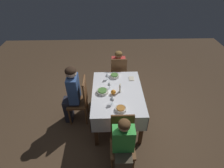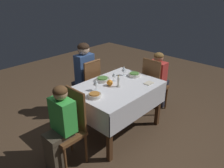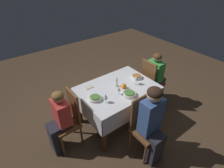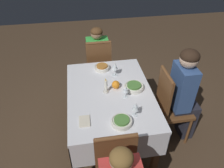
{
  "view_description": "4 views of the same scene",
  "coord_description": "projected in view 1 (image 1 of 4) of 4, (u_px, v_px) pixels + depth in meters",
  "views": [
    {
      "loc": [
        -2.36,
        0.16,
        2.75
      ],
      "look_at": [
        0.07,
        0.09,
        0.87
      ],
      "focal_mm": 28.0,
      "sensor_mm": 36.0,
      "label": 1
    },
    {
      "loc": [
        -2.11,
        -1.88,
        2.07
      ],
      "look_at": [
        -0.09,
        0.01,
        0.81
      ],
      "focal_mm": 35.0,
      "sensor_mm": 36.0,
      "label": 2
    },
    {
      "loc": [
        1.46,
        1.79,
        2.43
      ],
      "look_at": [
        0.05,
        -0.09,
        0.8
      ],
      "focal_mm": 28.0,
      "sensor_mm": 36.0,
      "label": 3
    },
    {
      "loc": [
        1.76,
        -0.27,
        2.24
      ],
      "look_at": [
        0.03,
        0.02,
        0.89
      ],
      "focal_mm": 35.0,
      "sensor_mm": 36.0,
      "label": 4
    }
  ],
  "objects": [
    {
      "name": "napkin_red_folded",
      "position": [
        131.0,
        79.0,
        3.39
      ],
      "size": [
        0.14,
        0.1,
        0.01
      ],
      "rotation": [
        0.0,
        0.0,
        -0.02
      ],
      "color": "beige",
      "rests_on": "dining_table"
    },
    {
      "name": "wine_glass_west",
      "position": [
        112.0,
        98.0,
        2.78
      ],
      "size": [
        0.07,
        0.07,
        0.16
      ],
      "color": "white",
      "rests_on": "dining_table"
    },
    {
      "name": "wine_glass_east",
      "position": [
        107.0,
        75.0,
        3.32
      ],
      "size": [
        0.07,
        0.07,
        0.15
      ],
      "color": "white",
      "rests_on": "dining_table"
    },
    {
      "name": "bowl_north",
      "position": [
        102.0,
        91.0,
        3.06
      ],
      "size": [
        0.21,
        0.21,
        0.06
      ],
      "color": "silver",
      "rests_on": "dining_table"
    },
    {
      "name": "wine_glass_north",
      "position": [
        109.0,
        84.0,
        3.11
      ],
      "size": [
        0.06,
        0.06,
        0.14
      ],
      "color": "white",
      "rests_on": "dining_table"
    },
    {
      "name": "ground_plane",
      "position": [
        117.0,
        120.0,
        3.56
      ],
      "size": [
        8.0,
        8.0,
        0.0
      ],
      "primitive_type": "plane",
      "color": "#4C3826"
    },
    {
      "name": "candle_centerpiece",
      "position": [
        120.0,
        89.0,
        3.05
      ],
      "size": [
        0.06,
        0.06,
        0.18
      ],
      "color": "beige",
      "rests_on": "dining_table"
    },
    {
      "name": "dining_table",
      "position": [
        117.0,
        96.0,
        3.16
      ],
      "size": [
        1.24,
        0.9,
        0.75
      ],
      "color": "silver",
      "rests_on": "ground_plane"
    },
    {
      "name": "person_child_red",
      "position": [
        118.0,
        69.0,
        4.01
      ],
      "size": [
        0.33,
        0.3,
        1.05
      ],
      "rotation": [
        0.0,
        0.0,
        1.57
      ],
      "color": "#282833",
      "rests_on": "ground_plane"
    },
    {
      "name": "chair_west",
      "position": [
        122.0,
        141.0,
        2.56
      ],
      "size": [
        0.37,
        0.36,
        0.98
      ],
      "rotation": [
        0.0,
        0.0,
        -1.57
      ],
      "color": "brown",
      "rests_on": "ground_plane"
    },
    {
      "name": "person_adult_denim",
      "position": [
        72.0,
        92.0,
        3.17
      ],
      "size": [
        0.3,
        0.34,
        1.23
      ],
      "rotation": [
        0.0,
        0.0,
        3.14
      ],
      "color": "#282833",
      "rests_on": "ground_plane"
    },
    {
      "name": "orange_fruit",
      "position": [
        113.0,
        92.0,
        3.01
      ],
      "size": [
        0.09,
        0.09,
        0.09
      ],
      "primitive_type": "sphere",
      "color": "orange",
      "rests_on": "dining_table"
    },
    {
      "name": "person_child_green",
      "position": [
        123.0,
        148.0,
        2.4
      ],
      "size": [
        0.33,
        0.3,
        1.08
      ],
      "rotation": [
        0.0,
        0.0,
        -1.57
      ],
      "color": "#4C4233",
      "rests_on": "ground_plane"
    },
    {
      "name": "bowl_east",
      "position": [
        114.0,
        76.0,
        3.44
      ],
      "size": [
        0.19,
        0.19,
        0.06
      ],
      "color": "silver",
      "rests_on": "dining_table"
    },
    {
      "name": "chair_east",
      "position": [
        118.0,
        75.0,
        3.91
      ],
      "size": [
        0.37,
        0.36,
        0.98
      ],
      "rotation": [
        0.0,
        0.0,
        1.57
      ],
      "color": "brown",
      "rests_on": "ground_plane"
    },
    {
      "name": "chair_north",
      "position": [
        81.0,
        99.0,
        3.27
      ],
      "size": [
        0.36,
        0.37,
        0.98
      ],
      "rotation": [
        0.0,
        0.0,
        3.14
      ],
      "color": "brown",
      "rests_on": "ground_plane"
    },
    {
      "name": "bowl_west",
      "position": [
        121.0,
        109.0,
        2.72
      ],
      "size": [
        0.18,
        0.18,
        0.06
      ],
      "color": "silver",
      "rests_on": "dining_table"
    }
  ]
}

